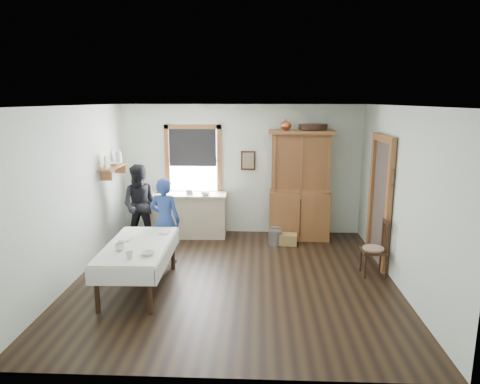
{
  "coord_description": "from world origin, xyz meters",
  "views": [
    {
      "loc": [
        0.38,
        -6.35,
        2.78
      ],
      "look_at": [
        0.08,
        0.3,
        1.35
      ],
      "focal_mm": 32.0,
      "sensor_mm": 36.0,
      "label": 1
    }
  ],
  "objects_px": {
    "figure_dark": "(142,208)",
    "china_hutch": "(300,185)",
    "pail": "(275,237)",
    "wicker_basket": "(288,239)",
    "work_counter": "(189,215)",
    "woman_blue": "(165,223)",
    "spindle_chair": "(374,248)",
    "dining_table": "(139,266)"
  },
  "relations": [
    {
      "from": "wicker_basket",
      "to": "work_counter",
      "type": "bearing_deg",
      "value": 167.1
    },
    {
      "from": "woman_blue",
      "to": "figure_dark",
      "type": "height_order",
      "value": "figure_dark"
    },
    {
      "from": "pail",
      "to": "figure_dark",
      "type": "distance_m",
      "value": 2.67
    },
    {
      "from": "figure_dark",
      "to": "china_hutch",
      "type": "bearing_deg",
      "value": 10.17
    },
    {
      "from": "china_hutch",
      "to": "pail",
      "type": "bearing_deg",
      "value": -135.25
    },
    {
      "from": "work_counter",
      "to": "wicker_basket",
      "type": "xyz_separation_m",
      "value": [
        2.02,
        -0.46,
        -0.35
      ]
    },
    {
      "from": "spindle_chair",
      "to": "woman_blue",
      "type": "bearing_deg",
      "value": 174.94
    },
    {
      "from": "work_counter",
      "to": "figure_dark",
      "type": "distance_m",
      "value": 1.04
    },
    {
      "from": "work_counter",
      "to": "figure_dark",
      "type": "relative_size",
      "value": 1.08
    },
    {
      "from": "work_counter",
      "to": "pail",
      "type": "bearing_deg",
      "value": -16.14
    },
    {
      "from": "spindle_chair",
      "to": "china_hutch",
      "type": "bearing_deg",
      "value": 120.76
    },
    {
      "from": "dining_table",
      "to": "woman_blue",
      "type": "bearing_deg",
      "value": 81.7
    },
    {
      "from": "woman_blue",
      "to": "pail",
      "type": "bearing_deg",
      "value": -140.93
    },
    {
      "from": "work_counter",
      "to": "woman_blue",
      "type": "height_order",
      "value": "woman_blue"
    },
    {
      "from": "wicker_basket",
      "to": "figure_dark",
      "type": "relative_size",
      "value": 0.25
    },
    {
      "from": "pail",
      "to": "wicker_basket",
      "type": "height_order",
      "value": "pail"
    },
    {
      "from": "wicker_basket",
      "to": "woman_blue",
      "type": "height_order",
      "value": "woman_blue"
    },
    {
      "from": "china_hutch",
      "to": "dining_table",
      "type": "bearing_deg",
      "value": -133.23
    },
    {
      "from": "spindle_chair",
      "to": "wicker_basket",
      "type": "relative_size",
      "value": 2.57
    },
    {
      "from": "china_hutch",
      "to": "spindle_chair",
      "type": "relative_size",
      "value": 2.38
    },
    {
      "from": "work_counter",
      "to": "wicker_basket",
      "type": "distance_m",
      "value": 2.11
    },
    {
      "from": "pail",
      "to": "woman_blue",
      "type": "xyz_separation_m",
      "value": [
        -1.95,
        -1.0,
        0.55
      ]
    },
    {
      "from": "china_hutch",
      "to": "dining_table",
      "type": "relative_size",
      "value": 1.25
    },
    {
      "from": "spindle_chair",
      "to": "wicker_basket",
      "type": "bearing_deg",
      "value": 133.85
    },
    {
      "from": "work_counter",
      "to": "woman_blue",
      "type": "xyz_separation_m",
      "value": [
        -0.16,
        -1.46,
        0.24
      ]
    },
    {
      "from": "china_hutch",
      "to": "figure_dark",
      "type": "xyz_separation_m",
      "value": [
        -3.09,
        -0.56,
        -0.37
      ]
    },
    {
      "from": "work_counter",
      "to": "pail",
      "type": "height_order",
      "value": "work_counter"
    },
    {
      "from": "work_counter",
      "to": "dining_table",
      "type": "xyz_separation_m",
      "value": [
        -0.33,
        -2.58,
        -0.1
      ]
    },
    {
      "from": "pail",
      "to": "wicker_basket",
      "type": "relative_size",
      "value": 0.79
    },
    {
      "from": "china_hutch",
      "to": "spindle_chair",
      "type": "xyz_separation_m",
      "value": [
        1.03,
        -1.9,
        -0.64
      ]
    },
    {
      "from": "china_hutch",
      "to": "woman_blue",
      "type": "bearing_deg",
      "value": -147.09
    },
    {
      "from": "work_counter",
      "to": "woman_blue",
      "type": "bearing_deg",
      "value": -97.9
    },
    {
      "from": "dining_table",
      "to": "china_hutch",
      "type": "bearing_deg",
      "value": 44.59
    },
    {
      "from": "pail",
      "to": "figure_dark",
      "type": "relative_size",
      "value": 0.19
    },
    {
      "from": "pail",
      "to": "wicker_basket",
      "type": "xyz_separation_m",
      "value": [
        0.24,
        0.0,
        -0.04
      ]
    },
    {
      "from": "figure_dark",
      "to": "woman_blue",
      "type": "bearing_deg",
      "value": -53.8
    },
    {
      "from": "pail",
      "to": "wicker_basket",
      "type": "bearing_deg",
      "value": 0.32
    },
    {
      "from": "china_hutch",
      "to": "pail",
      "type": "distance_m",
      "value": 1.17
    },
    {
      "from": "figure_dark",
      "to": "spindle_chair",
      "type": "bearing_deg",
      "value": -18.06
    },
    {
      "from": "work_counter",
      "to": "figure_dark",
      "type": "height_order",
      "value": "figure_dark"
    },
    {
      "from": "china_hutch",
      "to": "wicker_basket",
      "type": "relative_size",
      "value": 6.11
    },
    {
      "from": "pail",
      "to": "woman_blue",
      "type": "relative_size",
      "value": 0.21
    }
  ]
}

